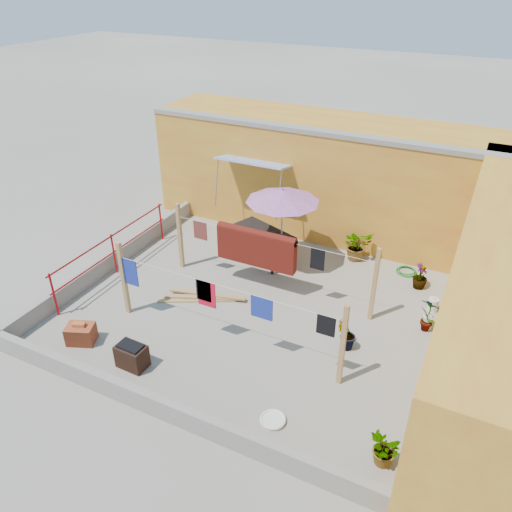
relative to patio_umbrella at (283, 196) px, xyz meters
name	(u,v)px	position (x,y,z in m)	size (l,w,h in m)	color
ground	(254,308)	(0.20, -1.98, -1.98)	(80.00, 80.00, 0.00)	#9E998E
wall_back	(344,178)	(0.70, 2.71, -0.37)	(11.00, 3.27, 3.21)	gold
parapet_front	(162,408)	(0.20, -5.56, -1.76)	(8.30, 0.16, 0.44)	gray
parapet_left	(114,259)	(-3.88, -1.98, -1.76)	(0.16, 7.30, 0.44)	gray
red_railing	(113,248)	(-3.65, -2.18, -1.26)	(0.05, 4.20, 1.10)	#9F0F14
clothesline_rig	(253,254)	(-0.09, -1.42, -0.91)	(5.09, 2.35, 1.80)	tan
patio_umbrella	(283,196)	(0.00, 0.00, 0.00)	(2.20, 2.20, 2.20)	gray
outdoor_table	(262,234)	(-0.61, 0.12, -1.24)	(1.92, 1.43, 0.81)	black
brick_stack	(81,334)	(-2.50, -4.65, -1.77)	(0.67, 0.59, 0.49)	#A94627
lumber_pile	(202,297)	(-1.05, -2.22, -1.92)	(1.91, 1.01, 0.12)	tan
brazier	(132,356)	(-1.08, -4.76, -1.72)	(0.60, 0.41, 0.53)	black
white_basin	(273,420)	(1.98, -4.80, -1.93)	(0.46, 0.46, 0.08)	silver
water_jug_a	(427,322)	(3.90, -0.96, -1.83)	(0.22, 0.22, 0.34)	silver
water_jug_b	(433,305)	(3.90, -0.27, -1.81)	(0.24, 0.24, 0.37)	silver
green_hose	(406,271)	(3.04, 1.13, -1.94)	(0.53, 0.53, 0.08)	#19701C
plant_back_a	(357,245)	(1.66, 1.22, -1.55)	(0.76, 0.66, 0.84)	#1F5317
plant_back_b	(420,276)	(3.44, 0.56, -1.65)	(0.36, 0.36, 0.65)	#1F5317
plant_right_a	(429,314)	(3.90, -1.05, -1.55)	(0.44, 0.30, 0.84)	#1F5317
plant_right_b	(346,335)	(2.51, -2.40, -1.61)	(0.40, 0.32, 0.72)	#1F5317
plant_right_c	(385,451)	(3.90, -4.79, -1.67)	(0.56, 0.48, 0.62)	#1F5317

